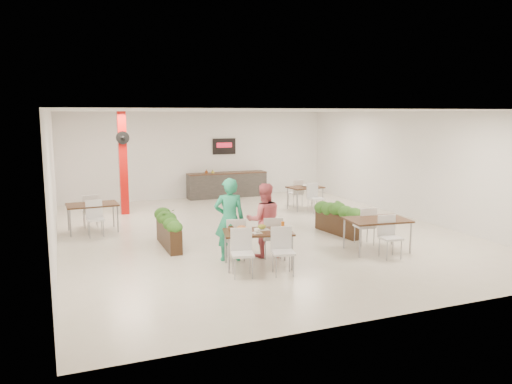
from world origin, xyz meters
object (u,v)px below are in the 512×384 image
planter_right (338,216)px  side_table_a (92,208)px  diner_woman (264,220)px  side_table_c (377,224)px  service_counter (227,184)px  planter_left (169,227)px  main_table (258,237)px  side_table_b (305,191)px  diner_man (229,219)px  red_column (123,162)px

planter_right → side_table_a: side_table_a is taller
diner_woman → side_table_c: 2.64m
service_counter → planter_left: size_ratio=1.70×
service_counter → planter_right: 6.69m
diner_woman → planter_left: bearing=-28.2°
planter_left → side_table_a: bearing=124.3°
main_table → side_table_c: same height
diner_woman → side_table_b: bearing=-113.6°
main_table → diner_man: (-0.39, 0.65, 0.26)m
diner_woman → planter_left: diner_woman is taller
diner_man → diner_woman: diner_man is taller
service_counter → diner_woman: 8.03m
side_table_c → planter_right: bearing=96.0°
planter_right → side_table_c: size_ratio=1.03×
service_counter → diner_man: 8.24m
main_table → side_table_c: size_ratio=1.12×
red_column → main_table: bearing=-74.3°
red_column → diner_woman: (2.28, -5.97, -0.83)m
planter_left → service_counter: bearing=60.7°
service_counter → main_table: 8.75m
red_column → main_table: (1.86, -6.62, -1.01)m
planter_right → side_table_c: 1.76m
red_column → side_table_b: bearing=-13.8°
diner_woman → side_table_a: size_ratio=1.00×
diner_man → planter_left: bearing=-44.7°
diner_woman → red_column: bearing=-56.5°
planter_left → planter_right: 4.40m
main_table → side_table_b: bearing=54.2°
red_column → diner_man: 6.20m
diner_man → planter_left: (-1.00, 1.55, -0.40)m
planter_right → side_table_c: side_table_c is taller
red_column → side_table_c: size_ratio=1.93×
side_table_a → side_table_b: (6.73, 0.74, -0.02)m
main_table → side_table_c: bearing=2.0°
side_table_a → side_table_c: 7.40m
planter_right → diner_woman: bearing=-155.0°
main_table → side_table_c: (2.99, 0.10, 0.00)m
main_table → planter_left: (-1.39, 2.21, -0.14)m
main_table → diner_woman: 0.79m
main_table → service_counter: bearing=75.9°
planter_left → side_table_a: size_ratio=1.08×
service_counter → diner_woman: size_ratio=1.83×
diner_man → service_counter: bearing=-95.2°
red_column → planter_left: bearing=-83.8°
diner_man → side_table_a: bearing=-43.7°
main_table → planter_left: 2.61m
service_counter → main_table: size_ratio=1.62×
diner_woman → planter_right: 2.87m
side_table_b → red_column: bearing=159.9°
side_table_a → side_table_c: size_ratio=0.99×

